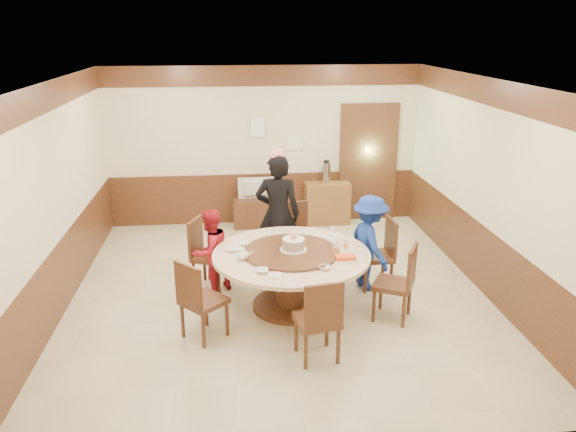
{
  "coord_description": "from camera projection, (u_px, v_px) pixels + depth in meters",
  "views": [
    {
      "loc": [
        -0.6,
        -6.83,
        3.42
      ],
      "look_at": [
        0.12,
        -0.02,
        1.1
      ],
      "focal_mm": 35.0,
      "sensor_mm": 36.0,
      "label": 1
    }
  ],
  "objects": [
    {
      "name": "chair_3",
      "position": [
        203.0,
        313.0,
        6.42
      ],
      "size": [
        0.62,
        0.62,
        0.97
      ],
      "rotation": [
        0.0,
        0.0,
        5.47
      ],
      "color": "#4B2817",
      "rests_on": "ground"
    },
    {
      "name": "person_red",
      "position": [
        211.0,
        252.0,
        7.44
      ],
      "size": [
        0.72,
        0.71,
        1.17
      ],
      "primitive_type": "imported",
      "rotation": [
        0.0,
        0.0,
        3.87
      ],
      "color": "#B41826",
      "rests_on": "ground"
    },
    {
      "name": "shrimp_platter",
      "position": [
        345.0,
        258.0,
        6.75
      ],
      "size": [
        0.3,
        0.2,
        0.06
      ],
      "color": "white",
      "rests_on": "banquet_table"
    },
    {
      "name": "tv_stand",
      "position": [
        257.0,
        212.0,
        10.09
      ],
      "size": [
        0.85,
        0.45,
        0.5
      ],
      "primitive_type": "cube",
      "color": "#4B2817",
      "rests_on": "ground"
    },
    {
      "name": "teapot_left",
      "position": [
        242.0,
        255.0,
        6.76
      ],
      "size": [
        0.17,
        0.15,
        0.13
      ],
      "primitive_type": "ellipsoid",
      "color": "white",
      "rests_on": "banquet_table"
    },
    {
      "name": "saucer_near",
      "position": [
        276.0,
        275.0,
        6.33
      ],
      "size": [
        0.18,
        0.18,
        0.01
      ],
      "primitive_type": "cylinder",
      "color": "white",
      "rests_on": "banquet_table"
    },
    {
      "name": "chair_5",
      "position": [
        394.0,
        296.0,
        6.84
      ],
      "size": [
        0.6,
        0.6,
        0.97
      ],
      "rotation": [
        0.0,
        0.0,
        7.36
      ],
      "color": "#4B2817",
      "rests_on": "ground"
    },
    {
      "name": "bowl_0",
      "position": [
        244.0,
        244.0,
        7.22
      ],
      "size": [
        0.14,
        0.14,
        0.03
      ],
      "primitive_type": "imported",
      "color": "white",
      "rests_on": "banquet_table"
    },
    {
      "name": "banquet_table",
      "position": [
        291.0,
        269.0,
        7.04
      ],
      "size": [
        1.97,
        1.97,
        0.78
      ],
      "color": "#4B2817",
      "rests_on": "ground"
    },
    {
      "name": "bottle_2",
      "position": [
        332.0,
        233.0,
        7.4
      ],
      "size": [
        0.06,
        0.06,
        0.16
      ],
      "primitive_type": "cylinder",
      "color": "silver",
      "rests_on": "banquet_table"
    },
    {
      "name": "bottle_1",
      "position": [
        346.0,
        245.0,
        7.02
      ],
      "size": [
        0.06,
        0.06,
        0.16
      ],
      "primitive_type": "cylinder",
      "color": "silver",
      "rests_on": "banquet_table"
    },
    {
      "name": "person_blue",
      "position": [
        370.0,
        243.0,
        7.53
      ],
      "size": [
        0.67,
        0.94,
        1.32
      ],
      "primitive_type": "imported",
      "rotation": [
        0.0,
        0.0,
        1.8
      ],
      "color": "navy",
      "rests_on": "ground"
    },
    {
      "name": "chair_1",
      "position": [
        297.0,
        248.0,
        8.31
      ],
      "size": [
        0.5,
        0.51,
        0.97
      ],
      "rotation": [
        0.0,
        0.0,
        3.28
      ],
      "color": "#4B2817",
      "rests_on": "ground"
    },
    {
      "name": "chair_2",
      "position": [
        209.0,
        266.0,
        7.68
      ],
      "size": [
        0.58,
        0.57,
        0.97
      ],
      "rotation": [
        0.0,
        0.0,
        4.34
      ],
      "color": "#4B2817",
      "rests_on": "ground"
    },
    {
      "name": "birthday_cake",
      "position": [
        293.0,
        244.0,
        6.96
      ],
      "size": [
        0.34,
        0.34,
        0.22
      ],
      "color": "white",
      "rests_on": "banquet_table"
    },
    {
      "name": "saucer_far",
      "position": [
        321.0,
        237.0,
        7.49
      ],
      "size": [
        0.18,
        0.18,
        0.01
      ],
      "primitive_type": "cylinder",
      "color": "white",
      "rests_on": "banquet_table"
    },
    {
      "name": "bowl_2",
      "position": [
        262.0,
        271.0,
        6.42
      ],
      "size": [
        0.15,
        0.15,
        0.04
      ],
      "primitive_type": "imported",
      "color": "white",
      "rests_on": "banquet_table"
    },
    {
      "name": "room",
      "position": [
        279.0,
        217.0,
        7.26
      ],
      "size": [
        6.0,
        6.04,
        2.84
      ],
      "color": "beige",
      "rests_on": "ground"
    },
    {
      "name": "bowl_4",
      "position": [
        233.0,
        249.0,
        7.03
      ],
      "size": [
        0.16,
        0.16,
        0.04
      ],
      "primitive_type": "imported",
      "color": "white",
      "rests_on": "banquet_table"
    },
    {
      "name": "notice_left",
      "position": [
        258.0,
        127.0,
        9.8
      ],
      "size": [
        0.25,
        0.0,
        0.35
      ],
      "primitive_type": "cube",
      "color": "white",
      "rests_on": "room"
    },
    {
      "name": "notice_right",
      "position": [
        295.0,
        143.0,
        9.97
      ],
      "size": [
        0.3,
        0.0,
        0.22
      ],
      "primitive_type": "cube",
      "color": "white",
      "rests_on": "room"
    },
    {
      "name": "teapot_right",
      "position": [
        332.0,
        240.0,
        7.23
      ],
      "size": [
        0.17,
        0.15,
        0.13
      ],
      "primitive_type": "ellipsoid",
      "color": "white",
      "rests_on": "banquet_table"
    },
    {
      "name": "thermos",
      "position": [
        326.0,
        173.0,
        10.02
      ],
      "size": [
        0.15,
        0.15,
        0.38
      ],
      "primitive_type": "cylinder",
      "color": "silver",
      "rests_on": "side_cabinet"
    },
    {
      "name": "bowl_3",
      "position": [
        346.0,
        254.0,
        6.87
      ],
      "size": [
        0.15,
        0.15,
        0.05
      ],
      "primitive_type": "imported",
      "color": "white",
      "rests_on": "banquet_table"
    },
    {
      "name": "side_cabinet",
      "position": [
        327.0,
        203.0,
        10.2
      ],
      "size": [
        0.8,
        0.4,
        0.75
      ],
      "primitive_type": "cube",
      "color": "brown",
      "rests_on": "ground"
    },
    {
      "name": "chair_0",
      "position": [
        376.0,
        266.0,
        7.69
      ],
      "size": [
        0.47,
        0.46,
        0.97
      ],
      "rotation": [
        0.0,
        0.0,
        1.62
      ],
      "color": "#4B2817",
      "rests_on": "ground"
    },
    {
      "name": "television",
      "position": [
        257.0,
        189.0,
        9.95
      ],
      "size": [
        0.67,
        0.1,
        0.38
      ],
      "primitive_type": "imported",
      "rotation": [
        0.0,
        0.0,
        3.17
      ],
      "color": "gray",
      "rests_on": "tv_stand"
    },
    {
      "name": "person_standing",
      "position": [
        278.0,
        214.0,
        8.02
      ],
      "size": [
        0.7,
        0.51,
        1.75
      ],
      "primitive_type": "imported",
      "rotation": [
        0.0,
        0.0,
        2.98
      ],
      "color": "black",
      "rests_on": "ground"
    },
    {
      "name": "bowl_1",
      "position": [
        325.0,
        268.0,
        6.49
      ],
      "size": [
        0.14,
        0.14,
        0.04
      ],
      "primitive_type": "imported",
      "color": "white",
      "rests_on": "banquet_table"
    },
    {
      "name": "bottle_0",
      "position": [
        335.0,
        248.0,
        6.91
      ],
      "size": [
        0.06,
        0.06,
        0.16
      ],
      "primitive_type": "cylinder",
      "color": "silver",
      "rests_on": "banquet_table"
    },
    {
      "name": "chair_4",
      "position": [
        318.0,
        333.0,
        6.0
      ],
      "size": [
        0.51,
        0.52,
        0.97
      ],
      "rotation": [
        0.0,
        0.0,
        6.45
      ],
      "color": "#4B2817",
      "rests_on": "ground"
    }
  ]
}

